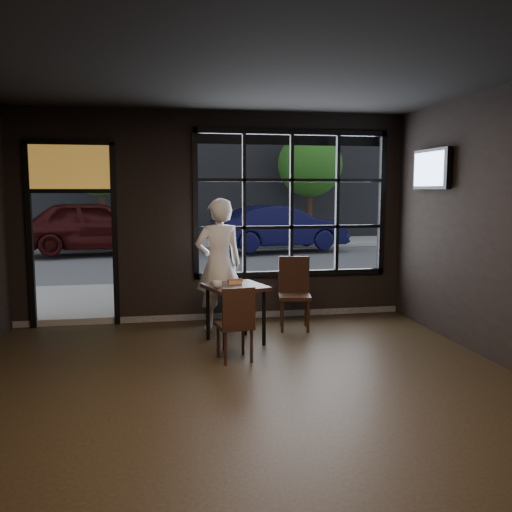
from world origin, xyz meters
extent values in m
cube|color=black|center=(0.00, 0.00, -0.01)|extent=(6.00, 7.00, 0.02)
cube|color=black|center=(0.00, 0.00, 3.21)|extent=(6.00, 7.00, 0.02)
cube|color=black|center=(1.20, 3.50, 1.80)|extent=(3.06, 0.12, 2.28)
cube|color=orange|center=(-2.10, 3.50, 2.35)|extent=(1.20, 0.06, 0.70)
cube|color=#545456|center=(0.00, 24.00, -0.02)|extent=(60.00, 41.00, 0.04)
cube|color=#5B5956|center=(0.00, 23.00, 7.50)|extent=(28.00, 12.00, 15.00)
cube|color=black|center=(0.12, 2.17, 0.39)|extent=(0.89, 0.89, 0.78)
cube|color=black|center=(0.00, 1.44, 0.45)|extent=(0.45, 0.45, 0.90)
cube|color=black|center=(1.06, 2.70, 0.52)|extent=(0.53, 0.53, 1.04)
imported|color=silver|center=(-0.02, 2.92, 0.95)|extent=(0.76, 0.57, 1.90)
imported|color=silver|center=(-0.14, 2.01, 0.82)|extent=(0.15, 0.15, 0.10)
cube|color=black|center=(2.93, 2.34, 2.31)|extent=(0.11, 0.96, 0.56)
imported|color=black|center=(3.01, 12.20, 0.81)|extent=(4.48, 2.18, 1.41)
imported|color=black|center=(-2.76, 12.52, 0.91)|extent=(4.96, 2.53, 1.62)
cylinder|color=#332114|center=(-2.79, 15.06, 1.16)|extent=(0.21, 0.21, 2.33)
sphere|color=#2A631A|center=(-2.79, 15.06, 3.07)|extent=(2.54, 2.54, 2.54)
cylinder|color=#332114|center=(4.92, 15.49, 1.13)|extent=(0.21, 0.21, 2.26)
sphere|color=#216027|center=(4.92, 15.49, 2.98)|extent=(2.47, 2.47, 2.47)
camera|label=1|loc=(-0.87, -4.77, 2.02)|focal=38.00mm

